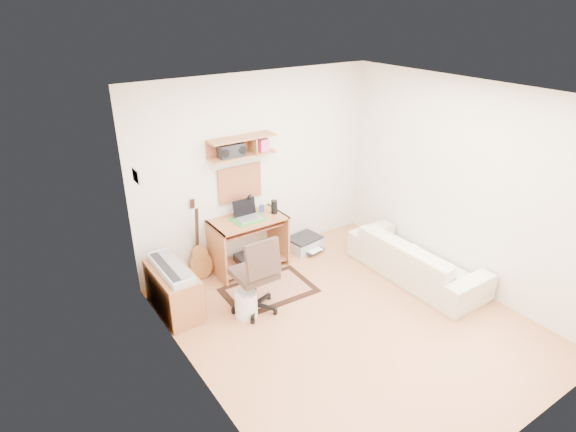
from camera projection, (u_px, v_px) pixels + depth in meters
floor at (349, 322)px, 5.55m from camera, size 3.60×4.00×0.01m
ceiling at (364, 96)px, 4.45m from camera, size 3.60×4.00×0.01m
back_wall at (258, 169)px, 6.51m from camera, size 3.60×0.01×2.60m
left_wall at (197, 273)px, 4.08m from camera, size 0.01×4.00×2.60m
right_wall at (465, 186)px, 5.92m from camera, size 0.01×4.00×2.60m
wall_shelf at (242, 147)px, 6.09m from camera, size 0.90×0.25×0.26m
cork_board at (240, 183)px, 6.39m from camera, size 0.64×0.03×0.49m
wall_photo at (136, 176)px, 5.04m from camera, size 0.02×0.20×0.15m
desk at (249, 244)px, 6.51m from camera, size 1.00×0.55×0.75m
laptop at (248, 211)px, 6.29m from camera, size 0.33×0.33×0.25m
speaker at (274, 207)px, 6.47m from camera, size 0.09×0.09×0.19m
desk_lamp at (251, 203)px, 6.47m from camera, size 0.09×0.09×0.28m
pencil_cup at (262, 208)px, 6.55m from camera, size 0.07×0.07×0.09m
boombox at (231, 150)px, 6.01m from camera, size 0.33×0.15×0.17m
rug at (269, 290)px, 6.14m from camera, size 1.16×0.80×0.02m
task_chair at (254, 273)px, 5.55m from camera, size 0.53×0.53×1.03m
cabinet at (173, 291)px, 5.65m from camera, size 0.40×0.90×0.55m
music_keyboard at (171, 268)px, 5.52m from camera, size 0.27×0.86×0.08m
guitar at (199, 241)px, 6.20m from camera, size 0.31×0.21×1.11m
waste_basket at (246, 304)px, 5.60m from camera, size 0.33×0.33×0.32m
printer at (304, 244)px, 7.12m from camera, size 0.54×0.44×0.18m
sofa at (417, 252)px, 6.29m from camera, size 0.56×1.93×0.75m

